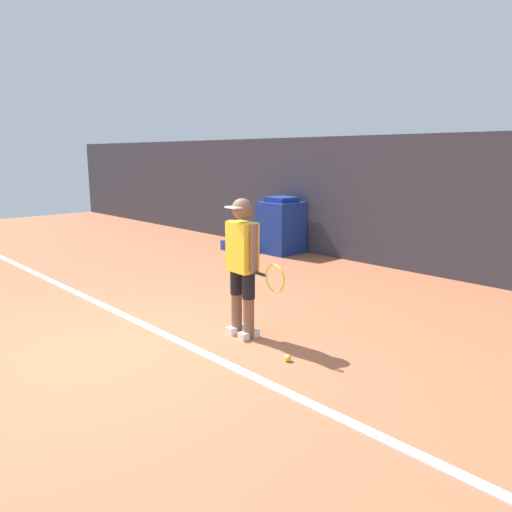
{
  "coord_description": "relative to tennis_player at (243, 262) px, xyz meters",
  "views": [
    {
      "loc": [
        4.42,
        -2.26,
        1.96
      ],
      "look_at": [
        0.52,
        1.37,
        0.86
      ],
      "focal_mm": 35.0,
      "sensor_mm": 36.0,
      "label": 1
    }
  ],
  "objects": [
    {
      "name": "court_baseline",
      "position": [
        -0.53,
        -0.63,
        -0.82
      ],
      "size": [
        21.6,
        0.1,
        0.01
      ],
      "color": "white",
      "rests_on": "ground_plane"
    },
    {
      "name": "covered_chair",
      "position": [
        -2.99,
        3.66,
        -0.29
      ],
      "size": [
        0.73,
        0.72,
        1.12
      ],
      "color": "navy",
      "rests_on": "ground_plane"
    },
    {
      "name": "equipment_bag",
      "position": [
        -3.71,
        3.15,
        -0.73
      ],
      "size": [
        0.74,
        0.36,
        0.2
      ],
      "color": "#1E3D99",
      "rests_on": "ground_plane"
    },
    {
      "name": "ground_plane",
      "position": [
        -0.53,
        -1.17,
        -0.83
      ],
      "size": [
        24.0,
        24.0,
        0.0
      ],
      "primitive_type": "plane",
      "color": "#B76642"
    },
    {
      "name": "tennis_player",
      "position": [
        0.0,
        0.0,
        0.0
      ],
      "size": [
        0.93,
        0.3,
        1.5
      ],
      "rotation": [
        0.0,
        0.0,
        -0.09
      ],
      "color": "brown",
      "rests_on": "ground_plane"
    },
    {
      "name": "back_wall",
      "position": [
        -0.53,
        4.12,
        0.31
      ],
      "size": [
        24.0,
        0.1,
        2.27
      ],
      "color": "#383842",
      "rests_on": "ground_plane"
    },
    {
      "name": "tennis_ball",
      "position": [
        0.81,
        -0.14,
        -0.79
      ],
      "size": [
        0.07,
        0.07,
        0.07
      ],
      "color": "#D1E533",
      "rests_on": "ground_plane"
    }
  ]
}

